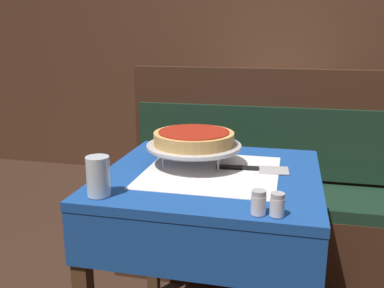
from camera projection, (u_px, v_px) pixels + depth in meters
The scene contains 11 objects.
dining_table_front at pixel (211, 204), 1.53m from camera, with size 0.75×0.75×0.78m.
dining_table_rear at pixel (276, 114), 3.08m from camera, with size 0.77×0.77×0.78m.
booth_bench at pixel (271, 213), 2.26m from camera, with size 1.59×0.45×1.07m.
back_wall_panel at pixel (262, 39), 3.53m from camera, with size 6.00×0.04×2.40m, color #4C2D1E.
pizza_pan_stand at pixel (194, 147), 1.56m from camera, with size 0.35×0.35×0.08m.
deep_dish_pizza at pixel (194, 138), 1.55m from camera, with size 0.29×0.29×0.05m.
pizza_server at pixel (255, 169), 1.52m from camera, with size 0.26×0.10×0.01m.
water_glass_near at pixel (98, 176), 1.27m from camera, with size 0.07×0.07×0.12m.
salt_shaker at pixel (258, 202), 1.14m from camera, with size 0.04×0.04×0.07m.
pepper_shaker at pixel (277, 205), 1.13m from camera, with size 0.04×0.04×0.06m.
condiment_caddy at pixel (280, 96), 3.03m from camera, with size 0.13×0.13×0.15m.
Camera 1 is at (0.26, -1.41, 1.25)m, focal length 40.00 mm.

